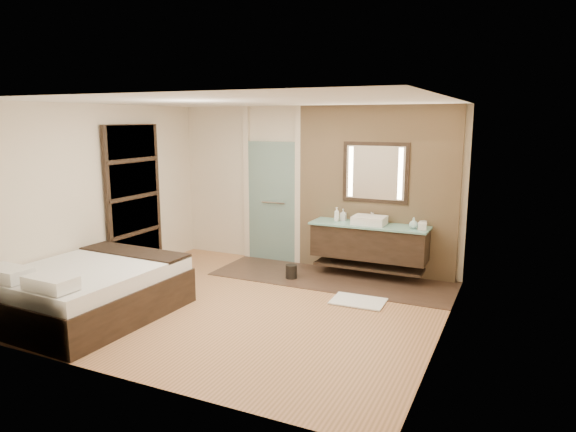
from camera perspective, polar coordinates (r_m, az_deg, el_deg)
The scene contains 15 objects.
floor at distance 7.05m, azimuth -4.38°, elevation -9.91°, with size 5.00×5.00×0.00m, color #93643E.
tile_strip at distance 8.19m, azimuth 4.87°, elevation -6.91°, with size 3.80×1.30×0.01m, color #38261F.
stone_wall at distance 8.31m, azimuth 9.71°, elevation 2.75°, with size 2.60×0.08×2.70m, color tan.
vanity at distance 8.18m, azimuth 9.00°, elevation -2.85°, with size 1.85×0.55×0.88m.
mirror_unit at distance 8.23m, azimuth 9.68°, elevation 4.77°, with size 1.06×0.04×0.96m.
frosted_door at distance 8.99m, azimuth -1.78°, elevation 2.17°, with size 1.10×0.12×2.70m.
shoji_partition at distance 8.61m, azimuth -16.72°, elevation 1.78°, with size 0.06×1.20×2.40m.
bed at distance 7.05m, azimuth -21.11°, elevation -7.73°, with size 1.77×2.17×0.81m.
bath_mat at distance 7.21m, azimuth 7.81°, elevation -9.35°, with size 0.72×0.50×0.02m, color white.
waste_bin at distance 8.12m, azimuth 0.37°, elevation -6.23°, with size 0.18×0.18×0.23m, color black.
tissue_box at distance 7.86m, azimuth 14.68°, elevation -1.12°, with size 0.12×0.12×0.10m, color white.
soap_bottle_a at distance 8.28m, azimuth 5.43°, elevation 0.20°, with size 0.09×0.09×0.22m, color white.
soap_bottle_b at distance 8.33m, azimuth 6.15°, elevation 0.14°, with size 0.08×0.09×0.19m, color #B2B2B2.
soap_bottle_c at distance 7.91m, azimuth 13.79°, elevation -0.76°, with size 0.13×0.13×0.17m, color #A2CBCB.
cup at distance 8.06m, azimuth 14.77°, elevation -0.86°, with size 0.12×0.12×0.09m, color silver.
Camera 1 is at (3.26, -5.74, 2.48)m, focal length 32.00 mm.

